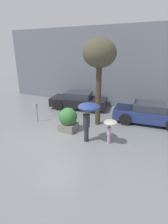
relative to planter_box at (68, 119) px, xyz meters
name	(u,v)px	position (x,y,z in m)	size (l,w,h in m)	color
ground_plane	(56,138)	(-0.14, -1.05, -0.68)	(40.00, 40.00, 0.00)	slate
building_facade	(102,68)	(-0.14, 5.45, 2.32)	(18.00, 0.30, 6.00)	slate
planter_box	(68,119)	(0.00, 0.00, 0.00)	(1.02, 1.02, 1.34)	gray
person_adult	(88,112)	(1.55, -0.67, 0.91)	(1.03, 1.03, 2.00)	#2D2D33
person_child	(110,125)	(2.56, -0.42, 0.33)	(0.64, 0.64, 1.25)	#D199B7
parked_car_near	(79,100)	(-1.37, 3.81, -0.08)	(4.50, 2.60, 1.28)	black
parked_car_far	(149,113)	(3.89, 3.21, -0.08)	(4.36, 2.30, 1.28)	navy
street_tree	(99,56)	(1.14, 1.58, 3.33)	(1.85, 1.85, 4.94)	#423323
parking_meter	(37,109)	(-2.39, 0.22, 0.19)	(0.14, 0.14, 1.21)	#595B60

